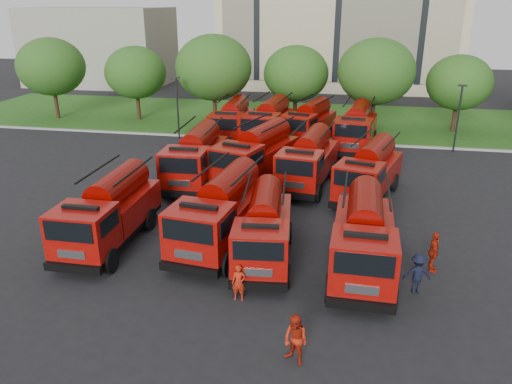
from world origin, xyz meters
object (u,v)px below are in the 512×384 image
(fire_truck_0, at_px, (109,211))
(firefighter_4, at_px, (201,200))
(fire_truck_5, at_px, (256,155))
(fire_truck_9, at_px, (269,123))
(fire_truck_7, at_px, (369,171))
(firefighter_3, at_px, (415,291))
(fire_truck_2, at_px, (264,228))
(fire_truck_3, at_px, (364,236))
(firefighter_1, at_px, (295,362))
(fire_truck_1, at_px, (222,211))
(fire_truck_8, at_px, (233,122))
(firefighter_0, at_px, (239,299))
(fire_truck_11, at_px, (356,128))
(fire_truck_6, at_px, (308,160))
(fire_truck_10, at_px, (309,123))
(firefighter_2, at_px, (431,271))
(firefighter_5, at_px, (388,186))
(fire_truck_4, at_px, (196,157))

(fire_truck_0, relative_size, firefighter_4, 4.22)
(fire_truck_5, xyz_separation_m, fire_truck_9, (-0.59, 8.80, 0.01))
(fire_truck_7, height_order, firefighter_3, fire_truck_7)
(fire_truck_7, bearing_deg, firefighter_3, -64.55)
(fire_truck_2, bearing_deg, fire_truck_5, 96.49)
(fire_truck_3, xyz_separation_m, firefighter_1, (-2.14, -6.29, -1.65))
(fire_truck_1, bearing_deg, fire_truck_3, -4.74)
(fire_truck_8, xyz_separation_m, firefighter_0, (5.46, -22.58, -1.68))
(fire_truck_1, bearing_deg, fire_truck_9, 99.30)
(firefighter_1, relative_size, firefighter_4, 1.02)
(fire_truck_11, bearing_deg, fire_truck_6, -102.05)
(fire_truck_6, bearing_deg, fire_truck_11, 79.50)
(fire_truck_10, relative_size, firefighter_2, 4.18)
(firefighter_1, height_order, firefighter_4, firefighter_1)
(fire_truck_5, distance_m, firefighter_5, 8.50)
(fire_truck_5, relative_size, fire_truck_6, 1.08)
(fire_truck_0, xyz_separation_m, fire_truck_8, (1.52, 18.96, 0.04))
(fire_truck_3, relative_size, firefighter_4, 4.25)
(fire_truck_0, distance_m, fire_truck_5, 11.14)
(fire_truck_3, relative_size, fire_truck_6, 0.96)
(firefighter_5, bearing_deg, fire_truck_9, -30.34)
(fire_truck_2, distance_m, fire_truck_8, 20.01)
(firefighter_2, bearing_deg, fire_truck_8, 37.00)
(fire_truck_5, height_order, fire_truck_7, fire_truck_5)
(fire_truck_10, bearing_deg, firefighter_1, -70.68)
(fire_truck_2, bearing_deg, firefighter_4, 121.52)
(fire_truck_4, height_order, fire_truck_11, fire_truck_11)
(fire_truck_0, bearing_deg, fire_truck_9, 76.29)
(fire_truck_1, bearing_deg, fire_truck_2, -17.74)
(fire_truck_3, xyz_separation_m, firefighter_4, (-9.11, 6.68, -1.65))
(fire_truck_1, bearing_deg, fire_truck_6, 77.14)
(fire_truck_1, height_order, fire_truck_5, fire_truck_5)
(fire_truck_6, height_order, firefighter_5, fire_truck_6)
(fire_truck_1, height_order, fire_truck_4, fire_truck_4)
(fire_truck_4, xyz_separation_m, fire_truck_10, (6.13, 10.91, -0.07))
(fire_truck_7, relative_size, fire_truck_9, 0.93)
(fire_truck_3, distance_m, fire_truck_6, 10.77)
(fire_truck_2, relative_size, firefighter_2, 3.75)
(fire_truck_10, bearing_deg, fire_truck_0, -95.85)
(fire_truck_11, height_order, firefighter_5, fire_truck_11)
(fire_truck_4, height_order, firefighter_0, fire_truck_4)
(firefighter_2, bearing_deg, fire_truck_9, 30.63)
(fire_truck_0, distance_m, fire_truck_8, 19.02)
(firefighter_0, distance_m, firefighter_4, 10.71)
(firefighter_4, distance_m, firefighter_5, 11.75)
(fire_truck_11, height_order, firefighter_4, fire_truck_11)
(firefighter_0, height_order, firefighter_4, firefighter_4)
(fire_truck_2, bearing_deg, fire_truck_7, 54.86)
(fire_truck_3, distance_m, firefighter_2, 3.45)
(firefighter_0, distance_m, firefighter_2, 8.49)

